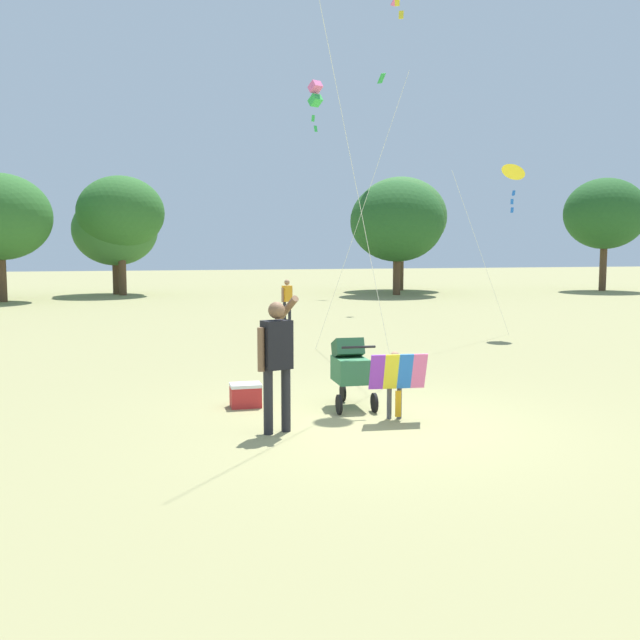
{
  "coord_description": "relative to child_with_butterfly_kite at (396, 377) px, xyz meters",
  "views": [
    {
      "loc": [
        -2.88,
        -8.77,
        2.37
      ],
      "look_at": [
        -0.46,
        1.06,
        1.3
      ],
      "focal_mm": 39.71,
      "sensor_mm": 36.0,
      "label": 1
    }
  ],
  "objects": [
    {
      "name": "ground_plane",
      "position": [
        -0.38,
        -0.18,
        -0.58
      ],
      "size": [
        120.0,
        120.0,
        0.0
      ],
      "primitive_type": "plane",
      "color": "#938E5B"
    },
    {
      "name": "treeline_distant",
      "position": [
        -1.95,
        24.83,
        3.1
      ],
      "size": [
        41.47,
        7.58,
        6.03
      ],
      "color": "brown",
      "rests_on": "ground"
    },
    {
      "name": "child_with_butterfly_kite",
      "position": [
        0.0,
        0.0,
        0.0
      ],
      "size": [
        0.79,
        0.37,
        0.93
      ],
      "color": "#4C4C51",
      "rests_on": "ground"
    },
    {
      "name": "person_adult_flyer",
      "position": [
        -1.69,
        -0.29,
        0.42
      ],
      "size": [
        0.55,
        0.62,
        1.75
      ],
      "color": "#232328",
      "rests_on": "ground"
    },
    {
      "name": "stroller",
      "position": [
        -0.4,
        0.87,
        0.02
      ],
      "size": [
        0.57,
        1.09,
        1.03
      ],
      "color": "black",
      "rests_on": "ground"
    },
    {
      "name": "kite_orange_delta",
      "position": [
        0.48,
        6.62,
        5.05
      ],
      "size": [
        1.19,
        3.28,
        5.99
      ],
      "color": "pink",
      "rests_on": "ground"
    },
    {
      "name": "kite_green_novelty",
      "position": [
        6.1,
        8.03,
        3.65
      ],
      "size": [
        2.77,
        1.82,
        4.5
      ],
      "color": "yellow",
      "rests_on": "ground"
    },
    {
      "name": "distant_kites_cluster",
      "position": [
        -1.2,
        24.27,
        11.59
      ],
      "size": [
        24.01,
        12.0,
        4.7
      ],
      "color": "yellow"
    },
    {
      "name": "person_sitting_far",
      "position": [
        0.91,
        12.28,
        0.2
      ],
      "size": [
        0.38,
        0.29,
        1.33
      ],
      "color": "#232328",
      "rests_on": "ground"
    },
    {
      "name": "cooler_box",
      "position": [
        -1.88,
        1.24,
        -0.41
      ],
      "size": [
        0.45,
        0.33,
        0.35
      ],
      "color": "red",
      "rests_on": "ground"
    }
  ]
}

